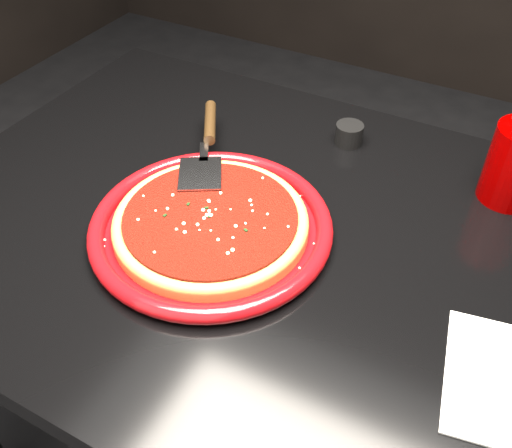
% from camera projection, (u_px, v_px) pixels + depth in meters
% --- Properties ---
extents(table, '(1.20, 0.80, 0.75)m').
position_uv_depth(table, '(285.00, 376.00, 1.11)').
color(table, black).
rests_on(table, floor).
extents(plate, '(0.48, 0.48, 0.03)m').
position_uv_depth(plate, '(211.00, 226.00, 0.85)').
color(plate, maroon).
rests_on(plate, table).
extents(pizza_crust, '(0.38, 0.38, 0.01)m').
position_uv_depth(pizza_crust, '(211.00, 224.00, 0.85)').
color(pizza_crust, olive).
rests_on(pizza_crust, plate).
extents(pizza_crust_rim, '(0.38, 0.38, 0.02)m').
position_uv_depth(pizza_crust_rim, '(211.00, 221.00, 0.84)').
color(pizza_crust_rim, olive).
rests_on(pizza_crust_rim, plate).
extents(pizza_sauce, '(0.34, 0.34, 0.01)m').
position_uv_depth(pizza_sauce, '(210.00, 218.00, 0.84)').
color(pizza_sauce, maroon).
rests_on(pizza_sauce, plate).
extents(parmesan_dusting, '(0.25, 0.25, 0.01)m').
position_uv_depth(parmesan_dusting, '(210.00, 214.00, 0.83)').
color(parmesan_dusting, beige).
rests_on(parmesan_dusting, plate).
extents(basil_flecks, '(0.23, 0.23, 0.00)m').
position_uv_depth(basil_flecks, '(210.00, 215.00, 0.83)').
color(basil_flecks, black).
rests_on(basil_flecks, plate).
extents(pizza_server, '(0.22, 0.29, 0.02)m').
position_uv_depth(pizza_server, '(207.00, 144.00, 0.95)').
color(pizza_server, silver).
rests_on(pizza_server, plate).
extents(ramekin, '(0.06, 0.06, 0.04)m').
position_uv_depth(ramekin, '(349.00, 134.00, 1.02)').
color(ramekin, black).
rests_on(ramekin, table).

